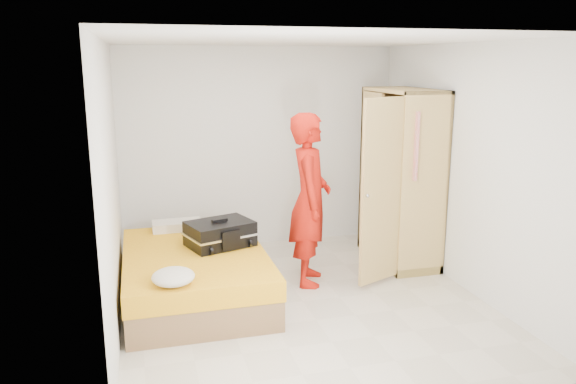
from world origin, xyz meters
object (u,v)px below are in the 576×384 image
object	(u,v)px
wardrobe	(399,182)
suitcase	(220,234)
round_cushion	(173,277)
bed	(195,275)
person	(310,200)

from	to	relation	value
wardrobe	suitcase	size ratio (longest dim) A/B	2.66
wardrobe	round_cushion	xyz separation A→B (m)	(-2.77, -1.27, -0.43)
bed	suitcase	bearing A→B (deg)	26.02
round_cushion	bed	bearing A→B (deg)	72.01
person	wardrobe	bearing A→B (deg)	-56.77
suitcase	round_cushion	distance (m)	1.11
wardrobe	round_cushion	world-z (taller)	wardrobe
suitcase	bed	bearing A→B (deg)	-172.32
bed	wardrobe	size ratio (longest dim) A/B	0.96
bed	person	world-z (taller)	person
round_cushion	suitcase	bearing A→B (deg)	59.89
wardrobe	person	bearing A→B (deg)	-164.52
bed	wardrobe	world-z (taller)	wardrobe
wardrobe	round_cushion	bearing A→B (deg)	-155.30
bed	wardrobe	distance (m)	2.65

